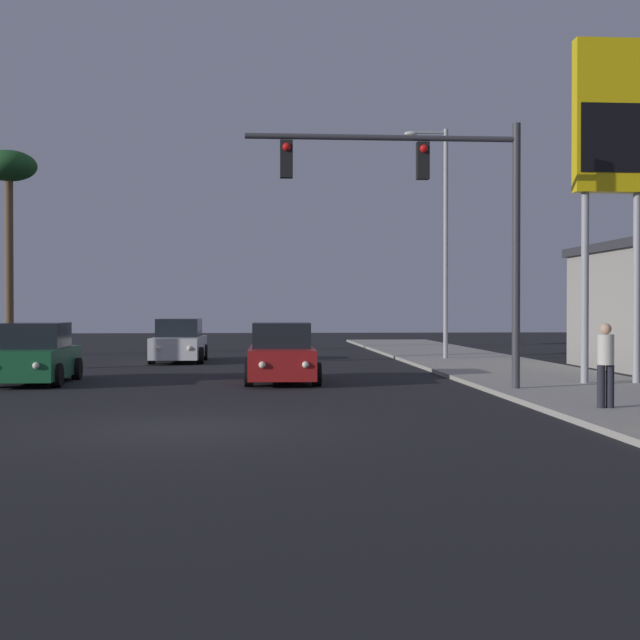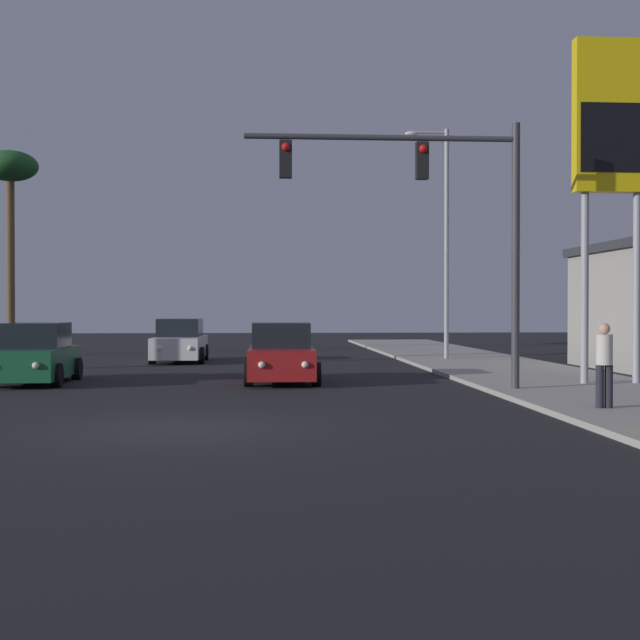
% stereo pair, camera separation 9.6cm
% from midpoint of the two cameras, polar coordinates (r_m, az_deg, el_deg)
% --- Properties ---
extents(ground_plane, '(120.00, 120.00, 0.00)m').
position_cam_midpoint_polar(ground_plane, '(15.74, -9.03, -6.86)').
color(ground_plane, black).
extents(sidewalk_right, '(5.00, 60.00, 0.12)m').
position_cam_midpoint_polar(sidewalk_right, '(26.90, 13.56, -3.58)').
color(sidewalk_right, '#9E998E').
rests_on(sidewalk_right, ground).
extents(car_green, '(2.04, 4.32, 1.68)m').
position_cam_midpoint_polar(car_green, '(25.93, -17.91, -2.21)').
color(car_green, '#195933').
rests_on(car_green, ground).
extents(car_red, '(2.04, 4.33, 1.68)m').
position_cam_midpoint_polar(car_red, '(25.09, -2.59, -2.27)').
color(car_red, maroon).
rests_on(car_red, ground).
extents(car_white, '(2.04, 4.34, 1.68)m').
position_cam_midpoint_polar(car_white, '(34.94, -9.09, -1.43)').
color(car_white, silver).
rests_on(car_white, ground).
extents(traffic_light_mast, '(6.74, 0.36, 6.50)m').
position_cam_midpoint_polar(traffic_light_mast, '(22.05, 7.59, 7.55)').
color(traffic_light_mast, '#38383D').
rests_on(traffic_light_mast, sidewalk_right).
extents(street_lamp, '(1.74, 0.24, 9.00)m').
position_cam_midpoint_polar(street_lamp, '(35.44, 7.76, 5.66)').
color(street_lamp, '#99999E').
rests_on(street_lamp, sidewalk_right).
extents(gas_station_sign, '(2.00, 0.42, 9.00)m').
position_cam_midpoint_polar(gas_station_sign, '(24.97, 18.06, 11.18)').
color(gas_station_sign, '#99999E').
rests_on(gas_station_sign, sidewalk_right).
extents(pedestrian_on_sidewalk, '(0.34, 0.32, 1.67)m').
position_cam_midpoint_polar(pedestrian_on_sidewalk, '(18.41, 17.68, -2.55)').
color(pedestrian_on_sidewalk, '#23232D').
rests_on(pedestrian_on_sidewalk, sidewalk_right).
extents(palm_tree_mid, '(2.40, 2.40, 8.93)m').
position_cam_midpoint_polar(palm_tree_mid, '(41.36, -19.36, 8.60)').
color(palm_tree_mid, brown).
rests_on(palm_tree_mid, ground).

